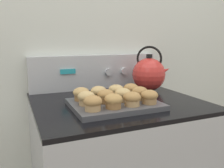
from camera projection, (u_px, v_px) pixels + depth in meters
name	position (u px, v px, depth m)	size (l,w,h in m)	color
wall_back	(92.00, 42.00, 1.41)	(8.00, 0.05, 2.40)	silver
control_panel	(96.00, 72.00, 1.40)	(0.76, 0.07, 0.20)	#B7BABF
muffin_pan	(114.00, 104.00, 1.03)	(0.37, 0.29, 0.02)	#4C4C51
muffin_r0_c0	(93.00, 103.00, 0.90)	(0.07, 0.07, 0.06)	tan
muffin_r0_c1	(113.00, 101.00, 0.93)	(0.07, 0.07, 0.06)	olive
muffin_r0_c2	(132.00, 99.00, 0.96)	(0.07, 0.07, 0.06)	tan
muffin_r0_c3	(149.00, 97.00, 0.99)	(0.07, 0.07, 0.06)	#A37A4C
muffin_r1_c0	(86.00, 98.00, 0.97)	(0.07, 0.07, 0.06)	tan
muffin_r1_c1	(106.00, 96.00, 1.01)	(0.07, 0.07, 0.06)	olive
muffin_r1_c2	(123.00, 95.00, 1.03)	(0.07, 0.07, 0.06)	tan
muffin_r1_c3	(140.00, 93.00, 1.06)	(0.07, 0.07, 0.06)	tan
muffin_r2_c0	(81.00, 94.00, 1.05)	(0.07, 0.07, 0.06)	olive
muffin_r2_c1	(99.00, 92.00, 1.08)	(0.07, 0.07, 0.06)	#A37A4C
muffin_r2_c2	(116.00, 91.00, 1.11)	(0.07, 0.07, 0.06)	olive
muffin_r2_c3	(131.00, 89.00, 1.14)	(0.07, 0.07, 0.06)	#A37A4C
tea_kettle	(149.00, 74.00, 1.34)	(0.20, 0.19, 0.25)	red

